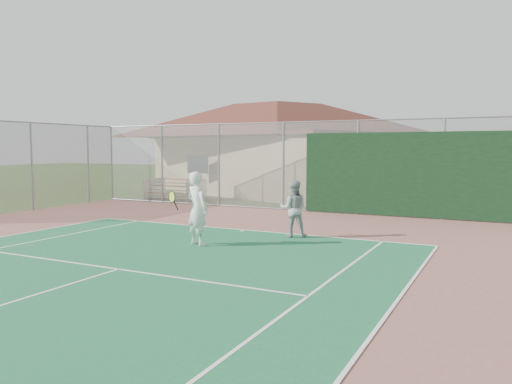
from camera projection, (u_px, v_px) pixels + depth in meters
back_fence at (360, 170)px, 18.45m from camera, size 20.08×0.11×3.53m
side_fence_left at (32, 167)px, 19.91m from camera, size 0.08×9.00×3.50m
clubhouse at (277, 139)px, 28.09m from camera, size 16.00×13.33×5.91m
bleachers at (175, 189)px, 24.29m from camera, size 2.69×1.67×0.98m
player_white_front at (197, 209)px, 12.61m from camera, size 1.11×0.71×1.87m
player_grey_back at (294, 209)px, 13.82m from camera, size 0.93×0.84×1.57m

